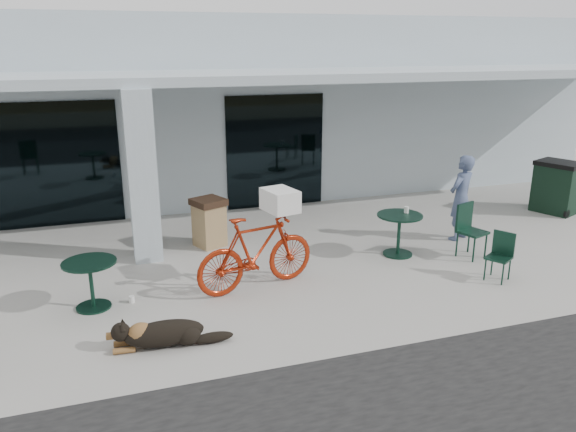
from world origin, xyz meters
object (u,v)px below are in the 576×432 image
object	(u,v)px
bicycle	(256,252)
trash_receptacle	(209,222)
wheeled_bin	(557,187)
dog	(164,332)
cafe_chair_far_b	(499,257)
cafe_table_near	(91,285)
cafe_table_far	(399,235)
person	(461,198)
cafe_chair_far_a	(473,231)

from	to	relation	value
bicycle	trash_receptacle	xyz separation A→B (m)	(-0.36, 2.23, -0.15)
bicycle	wheeled_bin	distance (m)	8.12
dog	cafe_chair_far_b	size ratio (longest dim) A/B	1.47
cafe_table_near	cafe_table_far	world-z (taller)	cafe_table_far
trash_receptacle	wheeled_bin	world-z (taller)	wheeled_bin
bicycle	person	world-z (taller)	person
cafe_chair_far_b	trash_receptacle	size ratio (longest dim) A/B	0.85
bicycle	trash_receptacle	world-z (taller)	bicycle
bicycle	cafe_table_near	bearing A→B (deg)	74.98
dog	cafe_table_near	distance (m)	1.75
bicycle	dog	size ratio (longest dim) A/B	1.73
cafe_table_near	trash_receptacle	world-z (taller)	trash_receptacle
person	wheeled_bin	xyz separation A→B (m)	(3.32, 0.94, -0.26)
bicycle	cafe_chair_far_a	world-z (taller)	bicycle
cafe_table_near	cafe_chair_far_a	bearing A→B (deg)	0.12
person	dog	bearing A→B (deg)	-3.67
dog	cafe_table_far	world-z (taller)	cafe_table_far
trash_receptacle	dog	bearing A→B (deg)	-109.46
cafe_chair_far_a	trash_receptacle	size ratio (longest dim) A/B	1.05
cafe_table_near	cafe_chair_far_b	xyz separation A→B (m)	(6.52, -1.04, 0.03)
bicycle	dog	world-z (taller)	bicycle
dog	trash_receptacle	distance (m)	3.86
cafe_chair_far_a	wheeled_bin	xyz separation A→B (m)	(3.68, 1.90, 0.10)
cafe_table_near	person	xyz separation A→B (m)	(7.11, 0.97, 0.50)
cafe_table_near	cafe_chair_far_b	size ratio (longest dim) A/B	0.98
bicycle	cafe_table_far	world-z (taller)	bicycle
dog	person	distance (m)	6.70
dog	cafe_table_far	bearing A→B (deg)	28.23
wheeled_bin	cafe_table_near	bearing A→B (deg)	167.85
cafe_table_near	wheeled_bin	bearing A→B (deg)	10.37
cafe_table_near	person	bearing A→B (deg)	7.74
cafe_chair_far_b	person	size ratio (longest dim) A/B	0.47
dog	cafe_chair_far_b	world-z (taller)	cafe_chair_far_b
dog	trash_receptacle	xyz separation A→B (m)	(1.28, 3.63, 0.28)
dog	wheeled_bin	world-z (taller)	wheeled_bin
wheeled_bin	cafe_chair_far_b	bearing A→B (deg)	-165.51
bicycle	cafe_table_near	size ratio (longest dim) A/B	2.60
person	wheeled_bin	distance (m)	3.46
person	wheeled_bin	world-z (taller)	person
cafe_chair_far_a	person	world-z (taller)	person
cafe_chair_far_a	person	xyz separation A→B (m)	(0.36, 0.95, 0.37)
cafe_table_near	trash_receptacle	size ratio (longest dim) A/B	0.83
bicycle	trash_receptacle	bearing A→B (deg)	-4.03
cafe_table_near	trash_receptacle	bearing A→B (deg)	44.45
dog	cafe_chair_far_b	distance (m)	5.63
cafe_table_near	wheeled_bin	world-z (taller)	wheeled_bin
cafe_table_far	wheeled_bin	xyz separation A→B (m)	(4.93, 1.37, 0.21)
cafe_table_far	cafe_chair_far_a	world-z (taller)	cafe_chair_far_a
cafe_table_near	person	distance (m)	7.20
trash_receptacle	cafe_table_far	bearing A→B (deg)	-25.98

